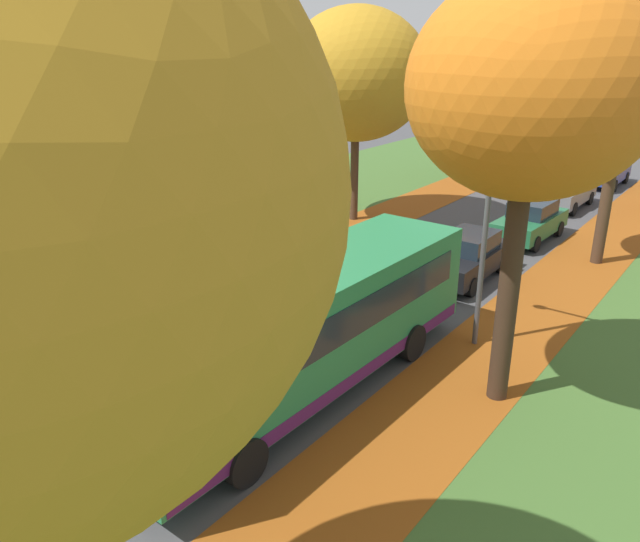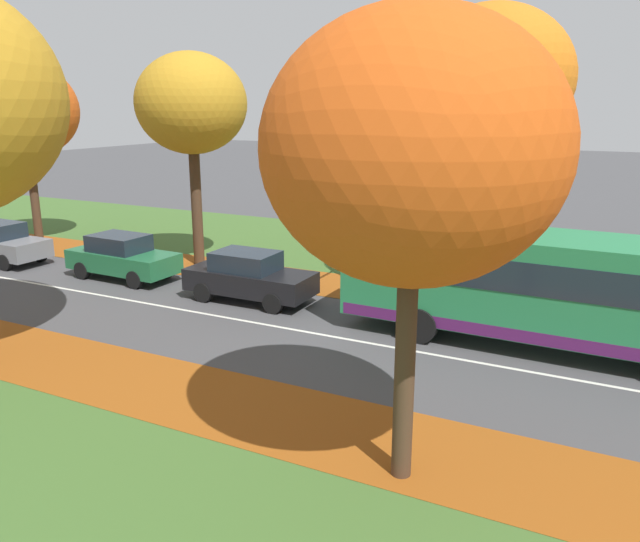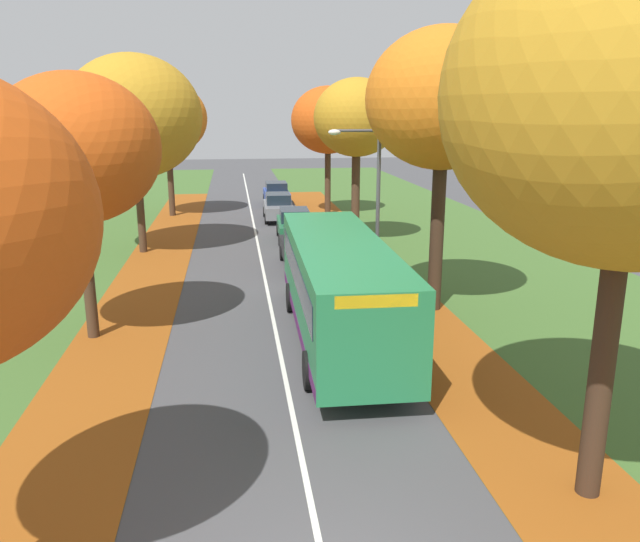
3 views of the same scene
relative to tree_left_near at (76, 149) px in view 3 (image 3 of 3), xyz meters
name	(u,v)px [view 3 (image 3 of 3)]	position (x,y,z in m)	size (l,w,h in m)	color
grass_verge_left	(44,271)	(-3.76, 8.51, -5.54)	(12.00, 90.00, 0.01)	#3D6028
leaf_litter_left	(135,309)	(0.84, 2.51, -5.53)	(2.80, 60.00, 0.00)	#8C4714
grass_verge_right	(461,257)	(14.64, 8.51, -5.54)	(12.00, 90.00, 0.01)	#3D6028
leaf_litter_right	(398,298)	(10.04, 2.51, -5.53)	(2.80, 60.00, 0.00)	#8C4714
road_centre_line	(262,263)	(5.44, 8.51, -5.54)	(0.12, 80.00, 0.01)	silver
tree_left_near	(76,149)	(0.00, 0.00, 0.00)	(4.66, 4.66, 7.66)	#422D1E
tree_left_mid	(134,117)	(-0.05, 11.58, 0.75)	(6.15, 6.15, 9.07)	#422D1E
tree_left_far	(167,119)	(0.41, 22.11, 0.52)	(4.93, 4.93, 8.30)	#422D1E
tree_right_nearest	(635,97)	(10.37, -9.38, 1.26)	(5.89, 5.89, 9.47)	#382619
tree_right_near	(443,100)	(10.96, 1.21, 1.35)	(4.93, 4.93, 9.16)	#382619
tree_right_mid	(357,118)	(10.36, 12.16, 0.64)	(4.19, 4.19, 8.12)	#422D1E
tree_right_far	(328,120)	(10.35, 21.31, 0.39)	(4.63, 4.63, 8.04)	#422D1E
streetlamp_right	(369,193)	(9.11, 3.39, -1.80)	(1.89, 0.28, 6.00)	#47474C
bus	(339,285)	(7.24, -1.26, -3.84)	(2.81, 10.45, 2.98)	#237A47
car_black_lead	(303,248)	(7.20, 7.73, -4.73)	(1.81, 4.21, 1.62)	black
car_green_following	(295,225)	(7.39, 13.34, -4.73)	(1.90, 4.26, 1.62)	#1E6038
car_grey_third_in_line	(278,207)	(7.01, 19.53, -4.73)	(1.84, 4.23, 1.62)	slate
car_blue_fourth_in_line	(276,194)	(7.34, 25.70, -4.73)	(1.80, 4.21, 1.62)	#233D9E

